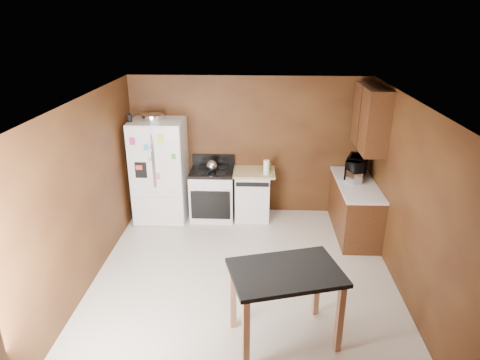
# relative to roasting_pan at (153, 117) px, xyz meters

# --- Properties ---
(floor) EXTENTS (4.50, 4.50, 0.00)m
(floor) POSITION_rel_roasting_pan_xyz_m (1.62, -1.92, -1.85)
(floor) COLOR beige
(floor) RESTS_ON ground
(ceiling) EXTENTS (4.50, 4.50, 0.00)m
(ceiling) POSITION_rel_roasting_pan_xyz_m (1.62, -1.92, 0.65)
(ceiling) COLOR white
(ceiling) RESTS_ON ground
(wall_back) EXTENTS (4.20, 0.00, 4.20)m
(wall_back) POSITION_rel_roasting_pan_xyz_m (1.62, 0.33, -0.60)
(wall_back) COLOR #563616
(wall_back) RESTS_ON ground
(wall_front) EXTENTS (4.20, 0.00, 4.20)m
(wall_front) POSITION_rel_roasting_pan_xyz_m (1.62, -4.17, -0.60)
(wall_front) COLOR #563616
(wall_front) RESTS_ON ground
(wall_left) EXTENTS (0.00, 4.50, 4.50)m
(wall_left) POSITION_rel_roasting_pan_xyz_m (-0.48, -1.92, -0.60)
(wall_left) COLOR #563616
(wall_left) RESTS_ON ground
(wall_right) EXTENTS (0.00, 4.50, 4.50)m
(wall_right) POSITION_rel_roasting_pan_xyz_m (3.72, -1.92, -0.60)
(wall_right) COLOR #563616
(wall_right) RESTS_ON ground
(roasting_pan) EXTENTS (0.37, 0.37, 0.09)m
(roasting_pan) POSITION_rel_roasting_pan_xyz_m (0.00, 0.00, 0.00)
(roasting_pan) COLOR silver
(roasting_pan) RESTS_ON refrigerator
(pen_cup) EXTENTS (0.08, 0.08, 0.12)m
(pen_cup) POSITION_rel_roasting_pan_xyz_m (-0.35, -0.16, 0.02)
(pen_cup) COLOR black
(pen_cup) RESTS_ON refrigerator
(kettle) EXTENTS (0.20, 0.20, 0.20)m
(kettle) POSITION_rel_roasting_pan_xyz_m (0.99, -0.03, -0.85)
(kettle) COLOR silver
(kettle) RESTS_ON gas_range
(paper_towel) EXTENTS (0.11, 0.11, 0.24)m
(paper_towel) POSITION_rel_roasting_pan_xyz_m (1.94, -0.10, -0.83)
(paper_towel) COLOR white
(paper_towel) RESTS_ON dishwasher
(green_canister) EXTENTS (0.13, 0.13, 0.12)m
(green_canister) POSITION_rel_roasting_pan_xyz_m (1.97, 0.10, -0.90)
(green_canister) COLOR green
(green_canister) RESTS_ON dishwasher
(toaster) EXTENTS (0.24, 0.30, 0.19)m
(toaster) POSITION_rel_roasting_pan_xyz_m (3.36, -0.45, -0.85)
(toaster) COLOR silver
(toaster) RESTS_ON right_cabinets
(microwave) EXTENTS (0.55, 0.65, 0.31)m
(microwave) POSITION_rel_roasting_pan_xyz_m (3.45, -0.15, -0.79)
(microwave) COLOR black
(microwave) RESTS_ON right_cabinets
(refrigerator) EXTENTS (0.90, 0.80, 1.80)m
(refrigerator) POSITION_rel_roasting_pan_xyz_m (0.07, -0.06, -0.95)
(refrigerator) COLOR white
(refrigerator) RESTS_ON ground
(gas_range) EXTENTS (0.76, 0.68, 1.10)m
(gas_range) POSITION_rel_roasting_pan_xyz_m (0.98, 0.00, -1.38)
(gas_range) COLOR white
(gas_range) RESTS_ON ground
(dishwasher) EXTENTS (0.78, 0.63, 0.89)m
(dishwasher) POSITION_rel_roasting_pan_xyz_m (1.70, 0.03, -1.39)
(dishwasher) COLOR white
(dishwasher) RESTS_ON ground
(right_cabinets) EXTENTS (0.63, 1.58, 2.45)m
(right_cabinets) POSITION_rel_roasting_pan_xyz_m (3.46, -0.44, -0.94)
(right_cabinets) COLOR #5C2E19
(right_cabinets) RESTS_ON ground
(island) EXTENTS (1.36, 1.08, 0.91)m
(island) POSITION_rel_roasting_pan_xyz_m (2.12, -3.09, -1.08)
(island) COLOR black
(island) RESTS_ON ground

